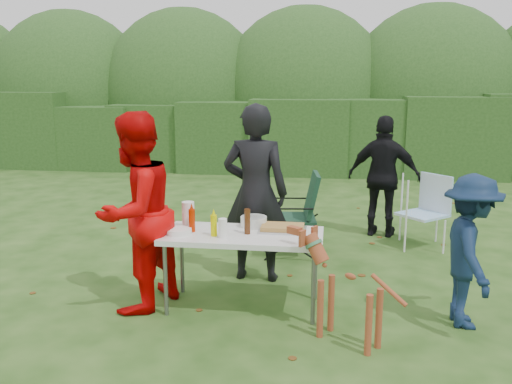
# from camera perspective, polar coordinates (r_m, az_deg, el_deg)

# --- Properties ---
(ground) EXTENTS (80.00, 80.00, 0.00)m
(ground) POSITION_cam_1_polar(r_m,az_deg,el_deg) (5.20, -0.84, -12.76)
(ground) COLOR #1E4211
(hedge_row) EXTENTS (22.00, 1.40, 1.70)m
(hedge_row) POSITION_cam_1_polar(r_m,az_deg,el_deg) (12.76, 4.66, 5.94)
(hedge_row) COLOR #23471C
(hedge_row) RESTS_ON ground
(shrub_backdrop) EXTENTS (20.00, 2.60, 3.20)m
(shrub_backdrop) POSITION_cam_1_polar(r_m,az_deg,el_deg) (14.30, 5.09, 9.58)
(shrub_backdrop) COLOR #3D6628
(shrub_backdrop) RESTS_ON ground
(folding_table) EXTENTS (1.50, 0.70, 0.74)m
(folding_table) POSITION_cam_1_polar(r_m,az_deg,el_deg) (5.12, -1.39, -4.95)
(folding_table) COLOR silver
(folding_table) RESTS_ON ground
(person_cook) EXTENTS (0.72, 0.49, 1.92)m
(person_cook) POSITION_cam_1_polar(r_m,az_deg,el_deg) (5.81, -0.06, -0.12)
(person_cook) COLOR black
(person_cook) RESTS_ON ground
(person_red_jacket) EXTENTS (0.98, 1.10, 1.88)m
(person_red_jacket) POSITION_cam_1_polar(r_m,az_deg,el_deg) (5.18, -12.58, -2.13)
(person_red_jacket) COLOR #C90404
(person_red_jacket) RESTS_ON ground
(person_black_puffy) EXTENTS (1.05, 0.63, 1.68)m
(person_black_puffy) POSITION_cam_1_polar(r_m,az_deg,el_deg) (7.67, 13.31, 1.58)
(person_black_puffy) COLOR black
(person_black_puffy) RESTS_ON ground
(child) EXTENTS (0.52, 0.89, 1.37)m
(child) POSITION_cam_1_polar(r_m,az_deg,el_deg) (5.12, 21.61, -5.83)
(child) COLOR #0F213D
(child) RESTS_ON ground
(dog) EXTENTS (0.98, 0.83, 0.89)m
(dog) POSITION_cam_1_polar(r_m,az_deg,el_deg) (4.60, 9.84, -10.38)
(dog) COLOR brown
(dog) RESTS_ON ground
(camping_chair) EXTENTS (0.73, 0.73, 1.04)m
(camping_chair) POSITION_cam_1_polar(r_m,az_deg,el_deg) (6.74, 3.84, -2.27)
(camping_chair) COLOR #183A28
(camping_chair) RESTS_ON ground
(lawn_chair) EXTENTS (0.79, 0.79, 0.95)m
(lawn_chair) POSITION_cam_1_polar(r_m,az_deg,el_deg) (7.35, 17.13, -1.97)
(lawn_chair) COLOR #419FE7
(lawn_chair) RESTS_ON ground
(food_tray) EXTENTS (0.45, 0.30, 0.02)m
(food_tray) POSITION_cam_1_polar(r_m,az_deg,el_deg) (5.19, 2.82, -3.99)
(food_tray) COLOR #B7B7BA
(food_tray) RESTS_ON folding_table
(focaccia_bread) EXTENTS (0.40, 0.26, 0.04)m
(focaccia_bread) POSITION_cam_1_polar(r_m,az_deg,el_deg) (5.19, 2.82, -3.70)
(focaccia_bread) COLOR #AC7E3E
(focaccia_bread) RESTS_ON food_tray
(mustard_bottle) EXTENTS (0.06, 0.06, 0.20)m
(mustard_bottle) POSITION_cam_1_polar(r_m,az_deg,el_deg) (5.01, -4.47, -3.53)
(mustard_bottle) COLOR #D4D800
(mustard_bottle) RESTS_ON folding_table
(ketchup_bottle) EXTENTS (0.06, 0.06, 0.22)m
(ketchup_bottle) POSITION_cam_1_polar(r_m,az_deg,el_deg) (5.17, -6.77, -2.99)
(ketchup_bottle) COLOR #A91F00
(ketchup_bottle) RESTS_ON folding_table
(beer_bottle) EXTENTS (0.06, 0.06, 0.24)m
(beer_bottle) POSITION_cam_1_polar(r_m,az_deg,el_deg) (5.06, -0.92, -3.12)
(beer_bottle) COLOR #47230F
(beer_bottle) RESTS_ON folding_table
(paper_towel_roll) EXTENTS (0.12, 0.12, 0.26)m
(paper_towel_roll) POSITION_cam_1_polar(r_m,az_deg,el_deg) (5.30, -7.14, -2.42)
(paper_towel_roll) COLOR white
(paper_towel_roll) RESTS_ON folding_table
(cup_stack) EXTENTS (0.08, 0.08, 0.18)m
(cup_stack) POSITION_cam_1_polar(r_m,az_deg,el_deg) (4.96, -3.52, -3.82)
(cup_stack) COLOR white
(cup_stack) RESTS_ON folding_table
(pasta_bowl) EXTENTS (0.26, 0.26, 0.10)m
(pasta_bowl) POSITION_cam_1_polar(r_m,az_deg,el_deg) (5.32, -0.24, -3.13)
(pasta_bowl) COLOR silver
(pasta_bowl) RESTS_ON folding_table
(plate_stack) EXTENTS (0.24, 0.24, 0.05)m
(plate_stack) POSITION_cam_1_polar(r_m,az_deg,el_deg) (5.14, -8.13, -4.10)
(plate_stack) COLOR white
(plate_stack) RESTS_ON folding_table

